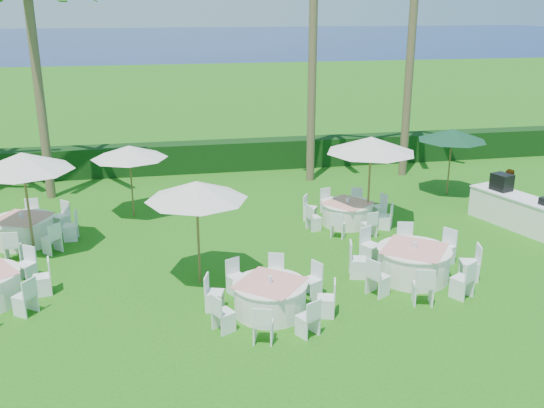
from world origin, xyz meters
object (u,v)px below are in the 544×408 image
Objects in this scene: banquet_table_f at (347,213)px; staff_person at (506,193)px; banquet_table_c at (413,262)px; umbrella_c at (129,152)px; umbrella_a at (22,162)px; umbrella_green at (452,135)px; umbrella_b at (196,191)px; buffet_table at (531,215)px; umbrella_d at (371,145)px; banquet_table_d at (23,230)px; banquet_table_b at (270,297)px.

banquet_table_f is 5.29m from staff_person.
banquet_table_c is 9.60m from umbrella_c.
umbrella_a is at bearing -135.42° from umbrella_c.
umbrella_green reaches higher than banquet_table_f.
umbrella_green is (9.52, 5.66, -0.19)m from umbrella_b.
umbrella_a reaches higher than banquet_table_f.
umbrella_b is at bearing -149.26° from umbrella_green.
banquet_table_c is at bearing -41.75° from umbrella_c.
umbrella_green is at bearing 99.68° from buffet_table.
banquet_table_f is at bearing 161.73° from buffet_table.
banquet_table_c is at bearing -20.44° from umbrella_a.
umbrella_d is (0.24, 4.04, 2.13)m from banquet_table_c.
umbrella_d is (10.38, -0.42, 2.16)m from banquet_table_d.
umbrella_b is 0.94× the size of umbrella_d.
umbrella_c is at bearing 107.36° from umbrella_b.
buffet_table is (10.21, 1.59, -1.87)m from umbrella_b.
umbrella_b reaches higher than banquet_table_d.
banquet_table_b is 1.18× the size of umbrella_green.
banquet_table_c is at bearing -23.76° from banquet_table_d.
buffet_table is at bearing -19.54° from umbrella_d.
banquet_table_c is 5.44m from buffet_table.
umbrella_c is at bearing 162.86° from umbrella_d.
umbrella_a is (-9.74, 3.63, 2.20)m from banquet_table_c.
banquet_table_b is at bearing -66.94° from umbrella_c.
umbrella_a reaches higher than banquet_table_b.
buffet_table is (14.62, -1.24, -2.09)m from umbrella_a.
banquet_table_c is at bearing -93.39° from umbrella_d.
banquet_table_c is 1.15× the size of umbrella_d.
umbrella_d is at bearing -148.48° from umbrella_green.
banquet_table_c is 0.74× the size of buffet_table.
umbrella_a is 14.22m from umbrella_green.
banquet_table_b is 10.03m from staff_person.
umbrella_d reaches higher than banquet_table_b.
umbrella_c is 12.23m from staff_person.
umbrella_b is at bearing -145.91° from banquet_table_f.
banquet_table_d is 1.09× the size of banquet_table_f.
umbrella_b reaches higher than staff_person.
umbrella_green is at bearing 57.06° from banquet_table_c.
umbrella_b is 0.60× the size of buffet_table.
umbrella_b is at bearing -149.82° from umbrella_d.
umbrella_c is (-1.71, 5.48, -0.26)m from umbrella_b.
banquet_table_f is 2.28m from umbrella_d.
staff_person is at bearing 37.95° from banquet_table_c.
staff_person reaches higher than banquet_table_f.
banquet_table_c is 1.15× the size of banquet_table_f.
umbrella_c is 7.63m from umbrella_d.
umbrella_a is 1.77× the size of staff_person.
umbrella_c is at bearing 161.92° from buffet_table.
umbrella_d reaches higher than banquet_table_c.
umbrella_d is 4.64m from umbrella_green.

